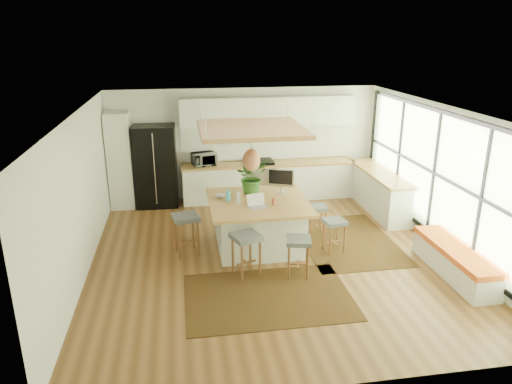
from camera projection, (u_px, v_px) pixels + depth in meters
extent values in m
plane|color=brown|center=(271.00, 256.00, 8.87)|extent=(7.00, 7.00, 0.00)
plane|color=white|center=(273.00, 111.00, 8.01)|extent=(7.00, 7.00, 0.00)
plane|color=white|center=(244.00, 144.00, 11.71)|extent=(6.50, 0.00, 6.50)
plane|color=white|center=(333.00, 285.00, 5.17)|extent=(6.50, 0.00, 6.50)
plane|color=white|center=(80.00, 197.00, 7.95)|extent=(0.00, 7.00, 7.00)
plane|color=white|center=(442.00, 178.00, 8.93)|extent=(0.00, 7.00, 7.00)
cube|color=silver|center=(120.00, 161.00, 11.04)|extent=(0.55, 0.60, 2.25)
cube|color=silver|center=(269.00, 182.00, 11.79)|extent=(4.20, 0.60, 0.88)
cube|color=#A37239|center=(269.00, 164.00, 11.64)|extent=(4.24, 0.64, 0.05)
cube|color=white|center=(267.00, 143.00, 11.78)|extent=(4.20, 0.02, 0.80)
cube|color=silver|center=(268.00, 112.00, 11.37)|extent=(4.20, 0.34, 0.70)
cube|color=silver|center=(379.00, 192.00, 11.05)|extent=(0.60, 2.50, 0.88)
cube|color=#A37239|center=(380.00, 173.00, 10.90)|extent=(0.64, 2.54, 0.05)
cube|color=black|center=(268.00, 296.00, 7.50)|extent=(2.60, 1.80, 0.01)
cube|color=black|center=(346.00, 241.00, 9.51)|extent=(1.80, 2.60, 0.01)
imported|color=#A5A5AA|center=(204.00, 158.00, 11.36)|extent=(0.61, 0.44, 0.37)
imported|color=#1E4C19|center=(252.00, 180.00, 9.33)|extent=(0.91, 0.92, 0.54)
imported|color=white|center=(221.00, 196.00, 9.17)|extent=(0.24, 0.24, 0.05)
cylinder|color=#38BFE3|center=(228.00, 196.00, 8.98)|extent=(0.07, 0.07, 0.19)
cylinder|color=white|center=(238.00, 200.00, 8.77)|extent=(0.07, 0.07, 0.19)
cylinder|color=#A94638|center=(274.00, 201.00, 8.73)|extent=(0.07, 0.07, 0.19)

